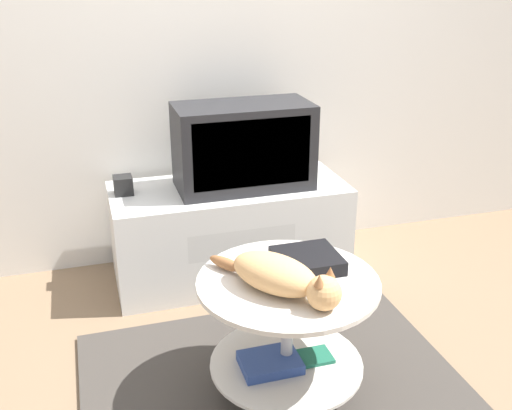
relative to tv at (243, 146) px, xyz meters
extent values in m
plane|color=#7F664C|center=(-0.14, -0.94, -0.71)|extent=(12.00, 12.00, 0.00)
cube|color=silver|center=(-0.14, 0.36, 0.59)|extent=(8.00, 0.05, 2.60)
cube|color=#3D3833|center=(-0.14, -0.94, -0.70)|extent=(1.47, 1.14, 0.02)
cube|color=silver|center=(-0.07, 0.02, -0.46)|extent=(1.19, 0.51, 0.50)
cube|color=silver|center=(-0.07, -0.23, -0.41)|extent=(0.53, 0.01, 0.14)
cube|color=#232326|center=(0.00, 0.00, 0.00)|extent=(0.67, 0.33, 0.42)
cube|color=black|center=(0.00, -0.16, 0.01)|extent=(0.57, 0.01, 0.33)
cube|color=black|center=(-0.59, 0.07, -0.17)|extent=(0.09, 0.09, 0.09)
cylinder|color=#B2B2B7|center=(-0.11, -0.99, -0.69)|extent=(0.27, 0.27, 0.01)
cylinder|color=#B7B7BC|center=(-0.11, -0.99, -0.45)|extent=(0.04, 0.04, 0.48)
cylinder|color=beige|center=(-0.11, -0.99, -0.55)|extent=(0.57, 0.57, 0.01)
cylinder|color=beige|center=(-0.11, -0.99, -0.20)|extent=(0.65, 0.65, 0.02)
cube|color=#2D478C|center=(-0.18, -1.00, -0.53)|extent=(0.22, 0.16, 0.04)
cube|color=#1E664C|center=(-0.02, -1.00, -0.54)|extent=(0.15, 0.11, 0.01)
cube|color=black|center=(-0.02, -0.92, -0.17)|extent=(0.23, 0.21, 0.05)
ellipsoid|color=tan|center=(-0.18, -1.03, -0.13)|extent=(0.33, 0.37, 0.12)
sphere|color=tan|center=(-0.07, -1.20, -0.14)|extent=(0.12, 0.12, 0.12)
cone|color=#996038|center=(-0.04, -1.18, -0.08)|extent=(0.04, 0.04, 0.04)
cone|color=#996038|center=(-0.09, -1.21, -0.08)|extent=(0.04, 0.04, 0.04)
ellipsoid|color=#996038|center=(-0.31, -0.85, -0.17)|extent=(0.12, 0.15, 0.04)
camera|label=1|loc=(-0.76, -2.73, 0.86)|focal=42.00mm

